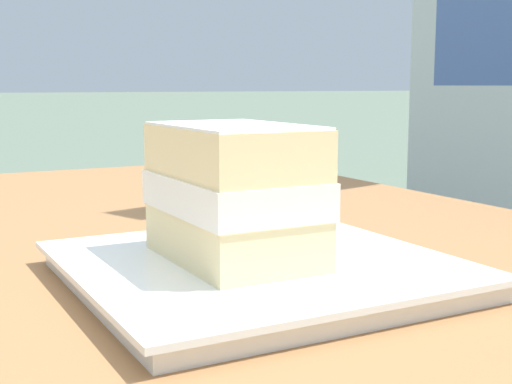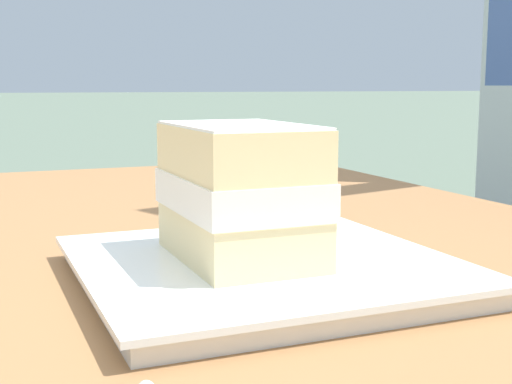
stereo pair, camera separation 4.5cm
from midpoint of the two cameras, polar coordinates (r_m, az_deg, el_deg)
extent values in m
cube|color=white|center=(0.46, -2.81, -6.60)|extent=(0.22, 0.22, 0.01)
cube|color=white|center=(0.46, -2.82, -5.64)|extent=(0.23, 0.23, 0.00)
cube|color=beige|center=(0.45, -4.65, -3.56)|extent=(0.12, 0.08, 0.03)
cube|color=white|center=(0.45, -4.69, -0.18)|extent=(0.12, 0.08, 0.02)
sphere|color=red|center=(0.49, -2.23, 0.55)|extent=(0.01, 0.01, 0.01)
sphere|color=red|center=(0.49, -2.42, 0.63)|extent=(0.01, 0.01, 0.01)
sphere|color=red|center=(0.46, -0.72, 0.63)|extent=(0.01, 0.01, 0.01)
sphere|color=red|center=(0.48, -1.56, 0.23)|extent=(0.02, 0.02, 0.02)
cube|color=beige|center=(0.44, -4.73, 3.26)|extent=(0.12, 0.08, 0.03)
cube|color=white|center=(0.44, -4.76, 5.37)|extent=(0.12, 0.07, 0.00)
camera|label=1|loc=(0.02, -92.86, -0.44)|focal=49.45mm
camera|label=2|loc=(0.02, 87.14, 0.44)|focal=49.45mm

